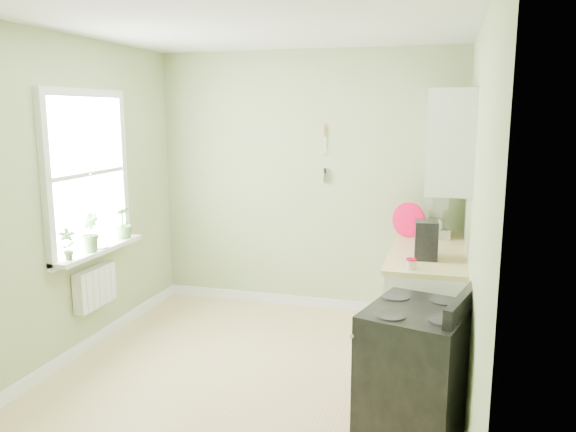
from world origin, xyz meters
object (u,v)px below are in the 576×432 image
(kettle, at_px, (406,222))
(coffee_maker, at_px, (426,241))
(stove, at_px, (416,371))
(stand_mixer, at_px, (434,217))

(kettle, xyz_separation_m, coffee_maker, (0.22, -1.07, 0.06))
(stove, height_order, kettle, kettle)
(kettle, bearing_deg, stove, -83.87)
(kettle, relative_size, coffee_maker, 0.57)
(stand_mixer, relative_size, kettle, 2.45)
(stove, distance_m, kettle, 2.21)
(stove, xyz_separation_m, stand_mixer, (0.04, 1.94, 0.66))
(stove, height_order, coffee_maker, coffee_maker)
(stand_mixer, bearing_deg, coffee_maker, -92.94)
(coffee_maker, bearing_deg, stove, -89.84)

